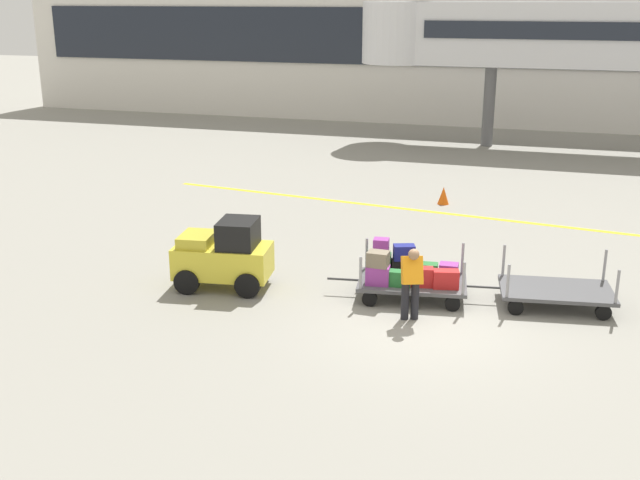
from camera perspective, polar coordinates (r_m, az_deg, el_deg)
The scene contains 9 objects.
ground_plane at distance 15.52m, azimuth 7.61°, elevation -6.21°, with size 120.00×120.00×0.00m, color gray.
apron_lead_line at distance 23.70m, azimuth 7.03°, elevation 2.24°, with size 16.83×0.20×0.01m, color yellow.
terminal_building at distance 40.16m, azimuth 14.35°, elevation 13.83°, with size 53.78×2.51×7.90m.
jet_bridge at distance 34.08m, azimuth 17.28°, elevation 14.27°, with size 17.83×3.00×6.05m.
baggage_tug at distance 17.16m, azimuth -7.11°, elevation -1.14°, with size 2.23×1.48×1.58m.
baggage_cart_lead at distance 16.61m, azimuth 6.53°, elevation -2.48°, with size 3.07×1.71×1.20m.
baggage_cart_middle at distance 16.87m, azimuth 17.08°, elevation -3.62°, with size 3.07×1.71×1.10m.
baggage_handler at distance 15.35m, azimuth 6.80°, elevation -2.97°, with size 0.52×0.53×1.56m.
safety_cone_far at distance 24.44m, azimuth 9.15°, elevation 3.28°, with size 0.36×0.36×0.55m, color #EA590F.
Camera 1 is at (2.17, -14.05, 6.22)m, focal length 43.12 mm.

